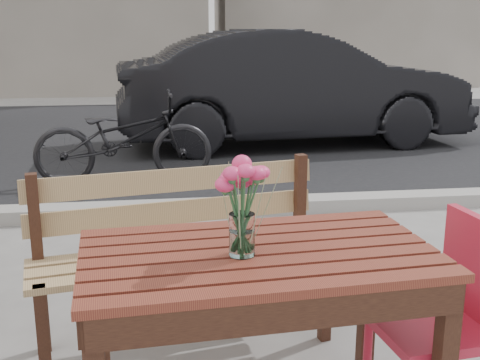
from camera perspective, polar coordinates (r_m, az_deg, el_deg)
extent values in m
cube|color=black|center=(9.19, -6.27, 4.18)|extent=(30.00, 8.00, 0.00)
cube|color=gray|center=(5.28, -5.15, -2.71)|extent=(30.00, 0.25, 0.12)
cube|color=#5B1F18|center=(2.23, 1.79, -7.04)|extent=(1.36, 0.86, 0.03)
cube|color=black|center=(2.64, -13.09, -13.47)|extent=(0.07, 0.07, 0.77)
cube|color=black|center=(2.86, 12.00, -11.15)|extent=(0.07, 0.07, 0.77)
cube|color=#A17E53|center=(3.03, -5.16, -7.34)|extent=(1.58, 0.69, 0.03)
cube|color=#A17E53|center=(3.16, -6.23, -1.55)|extent=(1.50, 0.32, 0.41)
cube|color=black|center=(2.90, -18.14, -14.15)|extent=(0.06, 0.06, 0.50)
cube|color=black|center=(3.19, 8.19, -10.84)|extent=(0.06, 0.06, 0.50)
cube|color=black|center=(3.13, -18.54, -7.74)|extent=(0.06, 0.06, 0.93)
cube|color=black|center=(3.40, 5.69, -5.28)|extent=(0.06, 0.06, 0.93)
cube|color=red|center=(2.57, 17.59, -13.11)|extent=(0.48, 0.48, 0.04)
cube|color=red|center=(2.58, 21.70, -7.81)|extent=(0.09, 0.44, 0.41)
cylinder|color=red|center=(2.89, 18.42, -15.13)|extent=(0.04, 0.04, 0.42)
cylinder|color=white|center=(2.15, 0.18, -5.21)|extent=(0.09, 0.09, 0.16)
cylinder|color=#32693B|center=(2.13, 0.18, -3.23)|extent=(0.06, 0.06, 0.31)
imported|color=black|center=(8.45, 4.91, 8.72)|extent=(4.91, 2.06, 1.58)
imported|color=black|center=(6.37, -11.00, 3.90)|extent=(1.85, 0.70, 0.96)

